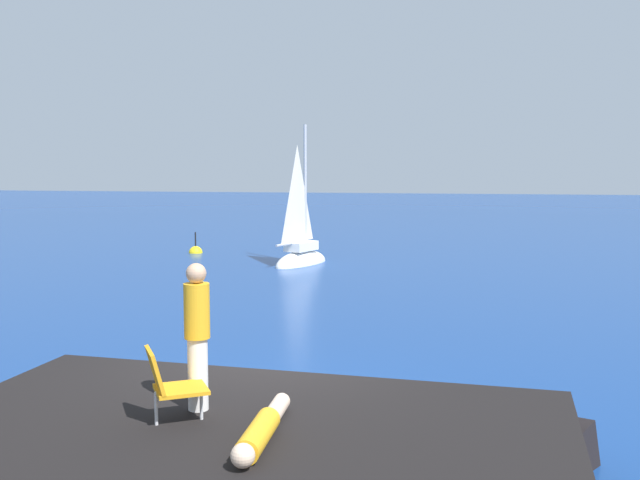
% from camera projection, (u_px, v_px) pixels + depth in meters
% --- Properties ---
extents(ground_plane, '(160.00, 160.00, 0.00)m').
position_uv_depth(ground_plane, '(268.00, 420.00, 10.32)').
color(ground_plane, navy).
extents(shore_ledge, '(7.06, 4.71, 0.94)m').
position_uv_depth(shore_ledge, '(238.00, 473.00, 7.43)').
color(shore_ledge, black).
rests_on(shore_ledge, ground).
extents(boulder_seaward, '(2.06, 1.96, 1.17)m').
position_uv_depth(boulder_seaward, '(517.00, 463.00, 8.85)').
color(boulder_seaward, black).
rests_on(boulder_seaward, ground).
extents(boulder_inland, '(1.35, 1.25, 0.67)m').
position_uv_depth(boulder_inland, '(142.00, 417.00, 10.44)').
color(boulder_inland, black).
rests_on(boulder_inland, ground).
extents(sailboat_near, '(2.00, 3.06, 5.52)m').
position_uv_depth(sailboat_near, '(301.00, 256.00, 26.26)').
color(sailboat_near, white).
rests_on(sailboat_near, ground).
extents(person_sunbather, '(0.26, 1.76, 0.25)m').
position_uv_depth(person_sunbather, '(261.00, 430.00, 7.03)').
color(person_sunbather, gold).
rests_on(person_sunbather, shore_ledge).
extents(person_standing, '(0.28, 0.28, 1.62)m').
position_uv_depth(person_standing, '(197.00, 332.00, 7.88)').
color(person_standing, white).
rests_on(person_standing, shore_ledge).
extents(beach_chair, '(0.76, 0.72, 0.80)m').
position_uv_depth(beach_chair, '(170.00, 382.00, 7.50)').
color(beach_chair, orange).
rests_on(beach_chair, shore_ledge).
extents(marker_buoy, '(0.56, 0.56, 1.13)m').
position_uv_depth(marker_buoy, '(196.00, 253.00, 29.63)').
color(marker_buoy, yellow).
rests_on(marker_buoy, ground).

